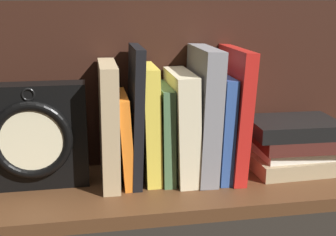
{
  "coord_description": "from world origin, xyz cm",
  "views": [
    {
      "loc": [
        -15.42,
        -78.29,
        34.41
      ],
      "look_at": [
        -0.81,
        2.98,
        12.05
      ],
      "focal_mm": 47.4,
      "sensor_mm": 36.0,
      "label": 1
    }
  ],
  "objects": [
    {
      "name": "book_red_requiem",
      "position": [
        12.09,
        2.98,
        12.6
      ],
      "size": [
        3.76,
        16.8,
        25.29
      ],
      "primitive_type": "cube",
      "rotation": [
        0.0,
        0.05,
        0.0
      ],
      "color": "red",
      "rests_on": "ground_plane"
    },
    {
      "name": "ground_plane",
      "position": [
        0.0,
        0.0,
        -1.25
      ],
      "size": [
        86.68,
        25.16,
        2.5
      ],
      "primitive_type": "cube",
      "color": "#4C2D19"
    },
    {
      "name": "book_blue_modern",
      "position": [
        9.36,
        2.98,
        10.12
      ],
      "size": [
        2.93,
        15.28,
        20.31
      ],
      "primitive_type": "cube",
      "rotation": [
        0.0,
        0.03,
        0.0
      ],
      "color": "#2D4C8E",
      "rests_on": "ground_plane"
    },
    {
      "name": "book_tan_shortstories",
      "position": [
        -12.2,
        2.98,
        11.49
      ],
      "size": [
        3.42,
        15.36,
        23.02
      ],
      "primitive_type": "cube",
      "rotation": [
        0.0,
        0.01,
        0.0
      ],
      "color": "tan",
      "rests_on": "ground_plane"
    },
    {
      "name": "book_cream_twain",
      "position": [
        1.92,
        2.98,
        10.46
      ],
      "size": [
        4.72,
        15.44,
        21.04
      ],
      "primitive_type": "cube",
      "rotation": [
        0.0,
        -0.03,
        0.0
      ],
      "color": "beige",
      "rests_on": "ground_plane"
    },
    {
      "name": "back_panel",
      "position": [
        0.0,
        11.98,
        16.99
      ],
      "size": [
        86.68,
        1.2,
        33.97
      ],
      "primitive_type": "cube",
      "color": "black",
      "rests_on": "ground_plane"
    },
    {
      "name": "book_black_skeptic",
      "position": [
        -7.11,
        2.98,
        12.97
      ],
      "size": [
        2.89,
        13.52,
        25.98
      ],
      "primitive_type": "cube",
      "rotation": [
        0.0,
        0.04,
        0.0
      ],
      "color": "black",
      "rests_on": "ground_plane"
    },
    {
      "name": "book_yellow_seinlanguage",
      "position": [
        -4.44,
        2.98,
        11.15
      ],
      "size": [
        3.34,
        12.01,
        22.35
      ],
      "primitive_type": "cube",
      "rotation": [
        0.0,
        -0.02,
        0.0
      ],
      "color": "gold",
      "rests_on": "ground_plane"
    },
    {
      "name": "book_green_romantic",
      "position": [
        -1.56,
        2.98,
        9.21
      ],
      "size": [
        2.41,
        13.04,
        18.44
      ],
      "primitive_type": "cube",
      "rotation": [
        0.0,
        -0.01,
        0.0
      ],
      "color": "#476B44",
      "rests_on": "ground_plane"
    },
    {
      "name": "book_orange_pandolfini",
      "position": [
        -9.32,
        2.98,
        8.55
      ],
      "size": [
        2.85,
        13.35,
        17.18
      ],
      "primitive_type": "cube",
      "rotation": [
        0.0,
        -0.05,
        0.0
      ],
      "color": "orange",
      "rests_on": "ground_plane"
    },
    {
      "name": "book_gray_chess",
      "position": [
        6.09,
        2.98,
        12.73
      ],
      "size": [
        4.49,
        16.05,
        25.57
      ],
      "primitive_type": "cube",
      "rotation": [
        0.0,
        0.03,
        0.0
      ],
      "color": "gray",
      "rests_on": "ground_plane"
    },
    {
      "name": "book_stack_side",
      "position": [
        25.38,
        2.3,
        5.45
      ],
      "size": [
        18.82,
        13.81,
        10.59
      ],
      "color": "#9E8966",
      "rests_on": "ground_plane"
    },
    {
      "name": "framed_clock",
      "position": [
        -26.07,
        2.62,
        9.82
      ],
      "size": [
        19.58,
        6.63,
        19.58
      ],
      "color": "black",
      "rests_on": "ground_plane"
    }
  ]
}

